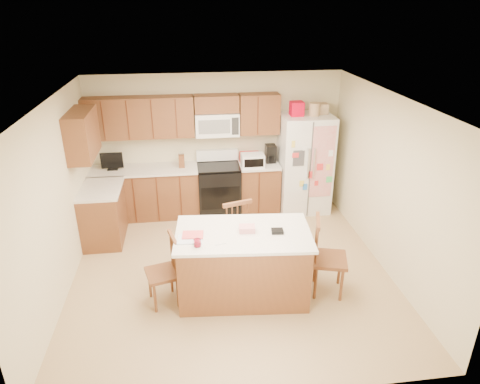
{
  "coord_description": "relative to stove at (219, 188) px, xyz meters",
  "views": [
    {
      "loc": [
        -0.55,
        -5.24,
        3.63
      ],
      "look_at": [
        0.18,
        0.35,
        1.09
      ],
      "focal_mm": 32.0,
      "sensor_mm": 36.0,
      "label": 1
    }
  ],
  "objects": [
    {
      "name": "windsor_chair_right",
      "position": [
        1.21,
        -2.59,
        0.04
      ],
      "size": [
        0.56,
        0.57,
        1.09
      ],
      "color": "brown",
      "rests_on": "ground"
    },
    {
      "name": "windsor_chair_back",
      "position": [
        0.07,
        -1.71,
        0.03
      ],
      "size": [
        0.56,
        0.55,
        1.07
      ],
      "color": "brown",
      "rests_on": "ground"
    },
    {
      "name": "windsor_chair_left",
      "position": [
        -0.92,
        -2.53,
        -0.02
      ],
      "size": [
        0.48,
        0.5,
        0.96
      ],
      "color": "brown",
      "rests_on": "ground"
    },
    {
      "name": "island",
      "position": [
        0.1,
        -2.5,
        0.0
      ],
      "size": [
        1.8,
        1.14,
        1.03
      ],
      "color": "brown",
      "rests_on": "ground"
    },
    {
      "name": "refrigerator",
      "position": [
        1.57,
        -0.06,
        0.45
      ],
      "size": [
        0.9,
        0.79,
        2.04
      ],
      "color": "white",
      "rests_on": "ground"
    },
    {
      "name": "stove",
      "position": [
        0.0,
        0.0,
        0.0
      ],
      "size": [
        0.76,
        0.65,
        1.13
      ],
      "color": "black",
      "rests_on": "ground"
    },
    {
      "name": "room_shell",
      "position": [
        0.0,
        -1.94,
        0.97
      ],
      "size": [
        4.6,
        4.6,
        2.52
      ],
      "color": "beige",
      "rests_on": "ground"
    },
    {
      "name": "cabinetry",
      "position": [
        -0.98,
        -0.15,
        0.44
      ],
      "size": [
        3.36,
        1.56,
        2.15
      ],
      "color": "brown",
      "rests_on": "ground"
    },
    {
      "name": "ground",
      "position": [
        0.0,
        -1.94,
        -0.47
      ],
      "size": [
        4.5,
        4.5,
        0.0
      ],
      "primitive_type": "plane",
      "color": "tan",
      "rests_on": "ground"
    }
  ]
}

